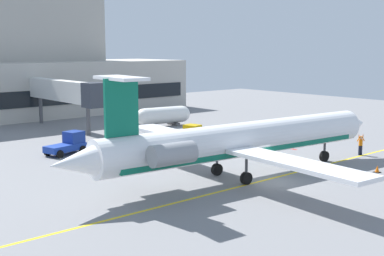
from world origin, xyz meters
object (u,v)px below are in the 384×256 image
regional_jet (239,141)px  fuel_tank (163,115)px  pushback_tractor (189,138)px  marshaller (361,145)px  baggage_tug (68,144)px

regional_jet → fuel_tank: 26.29m
pushback_tractor → marshaller: pushback_tractor is taller
fuel_tank → marshaller: size_ratio=3.89×
fuel_tank → marshaller: (2.90, -25.05, -0.40)m
pushback_tractor → marshaller: bearing=-53.8°
regional_jet → fuel_tank: regional_jet is taller
regional_jet → marshaller: size_ratio=15.69×
baggage_tug → fuel_tank: 18.15m
baggage_tug → fuel_tank: size_ratio=0.56×
baggage_tug → pushback_tractor: 11.37m
pushback_tractor → fuel_tank: size_ratio=0.47×
baggage_tug → pushback_tractor: size_ratio=1.18×
pushback_tractor → marshaller: size_ratio=1.84×
fuel_tank → marshaller: fuel_tank is taller
baggage_tug → pushback_tractor: (10.19, -5.04, 0.06)m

